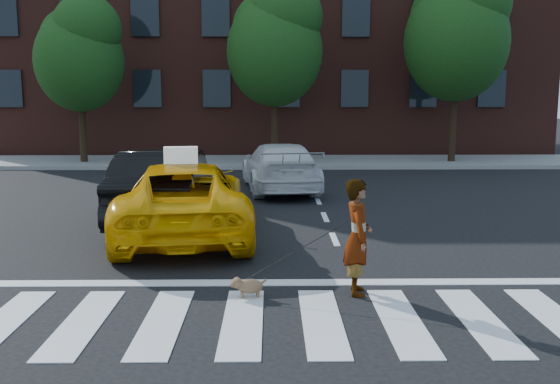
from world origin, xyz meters
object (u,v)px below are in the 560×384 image
tree_left (80,50)px  black_sedan (165,185)px  taxi (183,199)px  dog (247,286)px  woman (358,237)px  white_suv (280,167)px  tree_mid (276,39)px  tree_right (458,28)px

tree_left → black_sedan: bearing=-65.2°
taxi → dog: size_ratio=10.24×
tree_left → woman: size_ratio=3.92×
tree_left → white_suv: bearing=-40.3°
tree_mid → woman: bearing=-86.2°
woman → tree_mid: bearing=5.5°
taxi → dog: 4.15m
tree_left → tree_mid: 7.51m
black_sedan → tree_mid: bearing=-103.7°
white_suv → dog: 9.68m
black_sedan → white_suv: size_ratio=1.02×
tree_mid → white_suv: size_ratio=1.48×
taxi → dog: taxi is taller
taxi → white_suv: 6.13m
tree_right → dog: (-7.51, -16.07, -5.09)m
white_suv → dog: white_suv is taller
woman → dog: woman is taller
tree_left → woman: (8.55, -15.90, -3.61)m
taxi → woman: (2.98, -3.69, 0.09)m
tree_mid → black_sedan: (-2.53, -10.75, -4.04)m
dog → woman: bearing=-0.5°
tree_left → dog: 18.03m
black_sedan → woman: bearing=124.5°
tree_right → black_sedan: bearing=-131.6°
tree_mid → white_suv: tree_mid is taller
black_sedan → woman: size_ratio=2.95×
tree_mid → black_sedan: tree_mid is taller
dog → white_suv: bearing=79.8°
tree_mid → white_suv: 7.65m
woman → tree_left: bearing=30.0°
dog → tree_right: bearing=58.2°
tree_mid → taxi: 13.02m
taxi → tree_left: bearing=-72.4°
tree_mid → black_sedan: bearing=-103.3°
tree_right → woman: 17.54m
taxi → woman: size_ratio=3.23×
tree_left → dog: tree_left is taller
tree_mid → tree_right: (7.00, -0.00, 0.41)m
tree_mid → tree_right: size_ratio=0.92×
taxi → black_sedan: (-0.61, 1.45, 0.06)m
taxi → woman: bearing=122.0°
tree_left → dog: bearing=-66.5°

